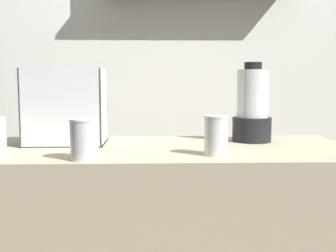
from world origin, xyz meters
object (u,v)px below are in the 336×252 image
(blender_pitcher, at_px, (252,109))
(juice_cup_mango_left, at_px, (84,142))
(carrot_display_bin, at_px, (68,120))
(juice_cup_beet_middle, at_px, (216,138))

(blender_pitcher, distance_m, juice_cup_mango_left, 0.74)
(carrot_display_bin, xyz_separation_m, juice_cup_mango_left, (0.12, -0.36, -0.04))
(carrot_display_bin, relative_size, juice_cup_beet_middle, 2.26)
(juice_cup_mango_left, bearing_deg, carrot_display_bin, 108.75)
(carrot_display_bin, height_order, blender_pitcher, blender_pitcher)
(carrot_display_bin, height_order, juice_cup_beet_middle, carrot_display_bin)
(juice_cup_beet_middle, bearing_deg, carrot_display_bin, 152.30)
(carrot_display_bin, distance_m, juice_cup_beet_middle, 0.62)
(blender_pitcher, xyz_separation_m, juice_cup_beet_middle, (-0.20, -0.32, -0.08))
(blender_pitcher, relative_size, juice_cup_mango_left, 2.49)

